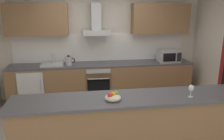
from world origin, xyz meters
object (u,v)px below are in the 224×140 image
object	(u,v)px
microwave	(169,56)
wine_glass	(191,89)
sink	(53,64)
kettle	(69,61)
range_hood	(96,25)
fruit_bowl	(113,97)
refrigerator	(33,86)
oven	(98,82)

from	to	relation	value
microwave	wine_glass	bearing A→B (deg)	-104.96
sink	wine_glass	distance (m)	3.20
kettle	range_hood	size ratio (longest dim) A/B	0.40
fruit_bowl	refrigerator	bearing A→B (deg)	122.61
sink	wine_glass	size ratio (longest dim) A/B	2.81
microwave	refrigerator	bearing A→B (deg)	179.55
sink	fruit_bowl	xyz separation A→B (m)	(1.03, -2.35, 0.08)
oven	range_hood	world-z (taller)	range_hood
range_hood	microwave	bearing A→B (deg)	-5.21
sink	fruit_bowl	distance (m)	2.56
refrigerator	kettle	distance (m)	1.01
microwave	sink	world-z (taller)	microwave
sink	wine_glass	world-z (taller)	sink
oven	wine_glass	xyz separation A→B (m)	(1.10, -2.38, 0.63)
sink	fruit_bowl	bearing A→B (deg)	-66.33
range_hood	fruit_bowl	bearing A→B (deg)	-89.70
refrigerator	fruit_bowl	world-z (taller)	fruit_bowl
refrigerator	kettle	size ratio (longest dim) A/B	2.94
range_hood	fruit_bowl	xyz separation A→B (m)	(0.01, -2.47, -0.77)
oven	sink	distance (m)	1.12
fruit_bowl	sink	bearing A→B (deg)	113.67
fruit_bowl	oven	bearing A→B (deg)	90.31
microwave	fruit_bowl	distance (m)	2.88
microwave	range_hood	xyz separation A→B (m)	(-1.73, 0.16, 0.74)
oven	microwave	world-z (taller)	microwave
oven	kettle	world-z (taller)	kettle
wine_glass	refrigerator	bearing A→B (deg)	137.33
sink	refrigerator	bearing A→B (deg)	-178.31
oven	kettle	distance (m)	0.85
microwave	sink	distance (m)	2.75
sink	range_hood	bearing A→B (deg)	6.65
range_hood	wine_glass	xyz separation A→B (m)	(1.10, -2.51, -0.70)
microwave	oven	bearing A→B (deg)	179.08
kettle	refrigerator	bearing A→B (deg)	177.86
sink	microwave	bearing A→B (deg)	-0.81
sink	kettle	size ratio (longest dim) A/B	1.73
microwave	kettle	xyz separation A→B (m)	(-2.38, -0.01, -0.04)
kettle	wine_glass	world-z (taller)	wine_glass
microwave	kettle	world-z (taller)	microwave
oven	fruit_bowl	xyz separation A→B (m)	(0.01, -2.34, 0.55)
wine_glass	range_hood	bearing A→B (deg)	113.64
oven	wine_glass	world-z (taller)	wine_glass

